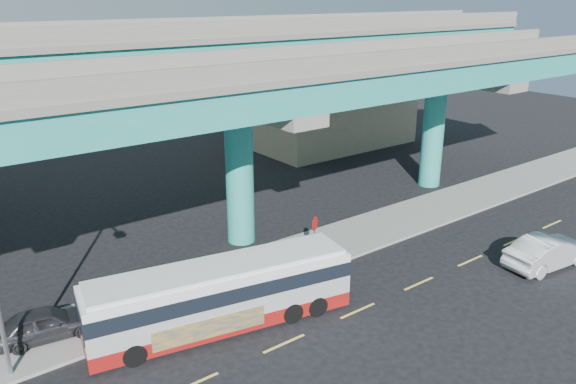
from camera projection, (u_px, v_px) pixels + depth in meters
ground at (353, 308)px, 24.55m from camera, size 120.00×120.00×0.00m
sidewalk at (279, 261)px, 28.65m from camera, size 70.00×4.00×0.15m
lane_markings at (358, 311)px, 24.32m from camera, size 58.00×0.12×0.01m
viaduct at (235, 74)px, 28.33m from camera, size 52.00×12.40×11.70m
building_beige at (324, 104)px, 50.89m from camera, size 14.00×10.23×7.00m
transit_bus at (222, 293)px, 22.72m from camera, size 11.15×4.38×2.80m
sedan at (548, 251)px, 28.06m from camera, size 2.90×5.32×1.62m
parked_car at (45, 324)px, 21.94m from camera, size 2.60×4.25×1.30m
stop_sign at (315, 230)px, 27.75m from camera, size 0.67×0.40×2.52m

